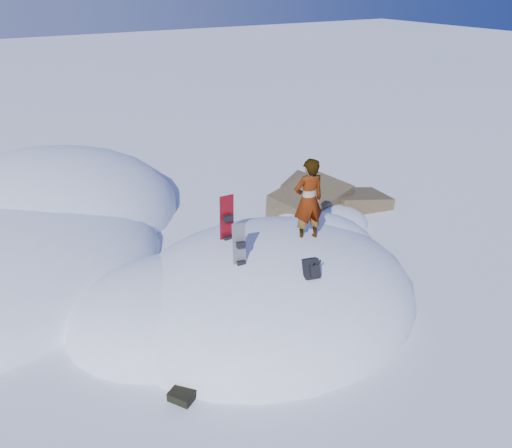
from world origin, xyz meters
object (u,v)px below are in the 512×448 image
snowboard_dark (240,256)px  person (308,200)px  backpack (312,269)px  snowboard_red (227,230)px

snowboard_dark → person: 1.97m
backpack → snowboard_dark: bearing=149.1°
person → backpack: bearing=66.3°
snowboard_red → person: person is taller
snowboard_dark → person: (1.83, 0.24, 0.72)m
snowboard_dark → backpack: (1.03, -1.03, -0.09)m
snowboard_red → backpack: bearing=-68.7°
backpack → person: person is taller
snowboard_red → person: 1.90m
backpack → person: 1.69m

